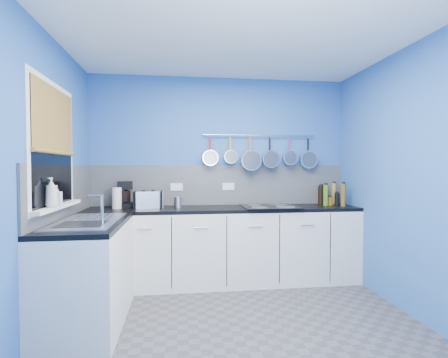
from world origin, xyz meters
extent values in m
cube|color=#47474C|center=(0.00, 0.00, -0.01)|extent=(3.20, 3.00, 0.02)
cube|color=white|center=(0.00, 0.00, 2.51)|extent=(3.20, 3.00, 0.02)
cube|color=#2F60B0|center=(0.00, 1.51, 1.25)|extent=(3.20, 0.02, 2.50)
cube|color=#2F60B0|center=(0.00, -1.51, 1.25)|extent=(3.20, 0.02, 2.50)
cube|color=#2F60B0|center=(-1.61, 0.00, 1.25)|extent=(0.02, 3.00, 2.50)
cube|color=#2F60B0|center=(1.61, 0.00, 1.25)|extent=(0.02, 3.00, 2.50)
cube|color=gray|center=(0.00, 1.49, 1.15)|extent=(3.20, 0.02, 0.50)
cube|color=gray|center=(-1.59, 0.60, 1.15)|extent=(0.02, 1.80, 0.50)
cube|color=silver|center=(0.00, 1.20, 0.43)|extent=(3.20, 0.60, 0.86)
cube|color=black|center=(0.00, 1.20, 0.88)|extent=(3.20, 0.60, 0.04)
cube|color=silver|center=(-1.30, 0.30, 0.43)|extent=(0.60, 1.20, 0.86)
cube|color=black|center=(-1.30, 0.30, 0.88)|extent=(0.60, 1.20, 0.04)
cube|color=white|center=(-1.58, 0.30, 1.55)|extent=(0.01, 1.00, 1.10)
cube|color=black|center=(-1.57, 0.30, 1.55)|extent=(0.01, 0.90, 1.00)
cube|color=gold|center=(-1.56, 0.30, 1.77)|extent=(0.01, 0.90, 0.55)
cube|color=white|center=(-1.55, 0.30, 1.04)|extent=(0.10, 0.98, 0.03)
cube|color=silver|center=(-1.30, 0.30, 0.90)|extent=(0.50, 0.95, 0.01)
cube|color=white|center=(-0.55, 1.48, 1.13)|extent=(0.15, 0.01, 0.09)
cube|color=white|center=(0.10, 1.48, 1.13)|extent=(0.15, 0.01, 0.09)
cylinder|color=silver|center=(0.50, 1.45, 1.78)|extent=(1.45, 0.02, 0.02)
imported|color=white|center=(-1.53, 0.11, 1.17)|extent=(0.10, 0.10, 0.24)
imported|color=white|center=(-1.53, 0.22, 1.14)|extent=(0.09, 0.09, 0.17)
cylinder|color=white|center=(-1.23, 1.22, 1.02)|extent=(0.13, 0.13, 0.24)
cube|color=silver|center=(-0.87, 1.24, 1.00)|extent=(0.34, 0.24, 0.20)
cylinder|color=silver|center=(-0.53, 1.24, 0.96)|extent=(0.09, 0.09, 0.13)
cube|color=black|center=(0.55, 1.15, 0.91)|extent=(0.64, 0.56, 0.01)
cylinder|color=olive|center=(1.44, 1.33, 1.04)|extent=(0.06, 0.06, 0.27)
cylinder|color=brown|center=(1.34, 1.34, 1.02)|extent=(0.06, 0.06, 0.24)
cylinder|color=black|center=(1.27, 1.34, 1.02)|extent=(0.07, 0.07, 0.24)
cylinder|color=black|center=(1.44, 1.23, 0.98)|extent=(0.06, 0.06, 0.15)
cylinder|color=#8C5914|center=(1.34, 1.22, 0.95)|extent=(0.05, 0.05, 0.10)
cylinder|color=#3F721E|center=(1.28, 1.21, 1.03)|extent=(0.06, 0.06, 0.26)
cylinder|color=brown|center=(1.47, 1.13, 1.04)|extent=(0.06, 0.06, 0.28)
camera|label=1|loc=(-0.50, -2.72, 1.36)|focal=26.88mm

